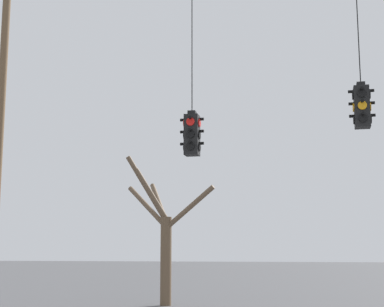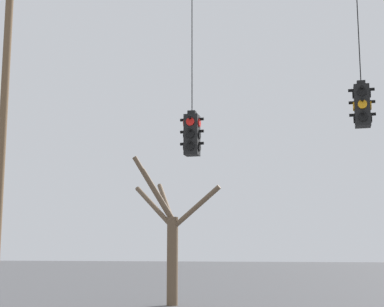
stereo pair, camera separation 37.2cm
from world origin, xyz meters
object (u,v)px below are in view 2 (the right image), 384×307
at_px(traffic_light_over_intersection, 192,133).
at_px(traffic_light_near_left_pole, 362,104).
at_px(utility_pole_left, 2,147).
at_px(bare_tree, 169,233).

xyz_separation_m(traffic_light_over_intersection, traffic_light_near_left_pole, (3.96, -0.00, 0.48)).
bearing_deg(traffic_light_over_intersection, utility_pole_left, 180.00).
bearing_deg(traffic_light_near_left_pole, utility_pole_left, 180.00).
xyz_separation_m(utility_pole_left, traffic_light_over_intersection, (5.10, -0.00, 0.12)).
bearing_deg(bare_tree, utility_pole_left, -102.36).
bearing_deg(utility_pole_left, bare_tree, 77.64).
distance_m(utility_pole_left, bare_tree, 9.47).
height_order(utility_pole_left, bare_tree, utility_pole_left).
bearing_deg(traffic_light_near_left_pole, traffic_light_over_intersection, 180.00).
height_order(utility_pole_left, traffic_light_over_intersection, utility_pole_left).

